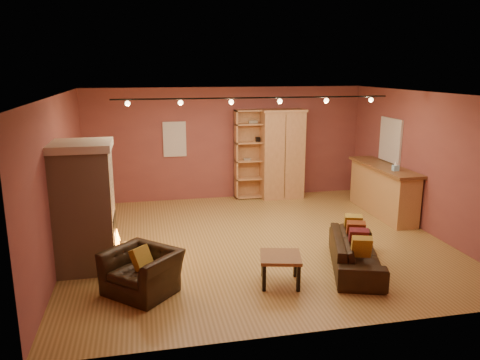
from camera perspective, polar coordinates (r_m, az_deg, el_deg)
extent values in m
plane|color=olive|center=(9.10, 2.11, -7.45)|extent=(7.00, 7.00, 0.00)
plane|color=#552F1B|center=(8.51, 2.28, 10.44)|extent=(7.00, 7.00, 0.00)
cube|color=brown|center=(11.83, -1.65, 4.48)|extent=(7.00, 0.02, 2.80)
cube|color=brown|center=(8.57, -21.16, 0.09)|extent=(0.02, 6.50, 2.80)
cube|color=brown|center=(10.12, 21.80, 1.98)|extent=(0.02, 6.50, 2.80)
cube|color=tan|center=(8.03, -18.39, -3.50)|extent=(0.90, 0.90, 2.00)
cube|color=beige|center=(7.80, -18.97, 3.97)|extent=(0.98, 0.98, 0.12)
cube|color=black|center=(8.11, -15.29, -6.09)|extent=(0.10, 0.65, 0.55)
cone|color=orange|center=(8.15, -14.82, -6.87)|extent=(0.10, 0.10, 0.22)
cube|color=silver|center=(11.63, -7.97, 4.94)|extent=(0.56, 0.04, 0.86)
cube|color=tan|center=(11.98, 1.41, 3.27)|extent=(0.92, 0.04, 2.25)
cube|color=tan|center=(11.74, -0.51, 3.06)|extent=(0.04, 0.36, 2.25)
cube|color=tan|center=(11.94, 3.65, 3.21)|extent=(0.04, 0.36, 2.25)
cube|color=gray|center=(11.82, 0.86, 2.53)|extent=(0.18, 0.12, 0.05)
cube|color=black|center=(11.80, 2.18, 4.97)|extent=(0.10, 0.10, 0.12)
cube|color=tan|center=(12.07, 1.56, -1.94)|extent=(0.92, 0.36, 0.04)
cube|color=tan|center=(11.95, 1.57, 0.24)|extent=(0.92, 0.36, 0.03)
cube|color=tan|center=(11.86, 1.59, 2.41)|extent=(0.92, 0.36, 0.03)
cube|color=tan|center=(11.78, 1.60, 4.61)|extent=(0.92, 0.36, 0.04)
cube|color=tan|center=(11.72, 1.61, 6.84)|extent=(0.92, 0.36, 0.04)
cube|color=tan|center=(11.68, 1.63, 8.49)|extent=(0.92, 0.36, 0.04)
cube|color=tan|center=(11.92, 5.12, 3.04)|extent=(1.05, 0.57, 2.20)
cube|color=brown|center=(11.66, 5.52, 2.79)|extent=(0.02, 0.01, 2.10)
cube|color=tan|center=(11.77, 5.23, 8.46)|extent=(1.11, 0.63, 0.06)
cube|color=tan|center=(11.07, 17.01, -1.32)|extent=(0.51, 2.24, 1.07)
cube|color=brown|center=(10.94, 17.21, 1.54)|extent=(0.63, 2.36, 0.06)
cube|color=#8ABFDD|center=(10.44, 18.44, 1.40)|extent=(0.13, 0.13, 0.12)
cone|color=white|center=(10.42, 18.48, 1.98)|extent=(0.08, 0.08, 0.10)
cube|color=silver|center=(11.24, 17.87, 4.65)|extent=(0.05, 0.90, 1.00)
imported|color=black|center=(8.02, 13.97, -7.97)|extent=(1.13, 1.97, 0.74)
cube|color=#AF8C2D|center=(7.43, 14.58, -7.86)|extent=(0.36, 0.31, 0.36)
cube|color=maroon|center=(7.77, 14.23, -6.89)|extent=(0.36, 0.31, 0.36)
cube|color=brown|center=(8.11, 13.90, -5.99)|extent=(0.36, 0.31, 0.36)
cube|color=#AF8C2D|center=(8.46, 13.61, -5.17)|extent=(0.36, 0.31, 0.36)
imported|color=black|center=(7.14, -11.88, -10.06)|extent=(1.17, 1.15, 0.87)
cube|color=#AF8C2D|center=(7.09, -11.92, -9.26)|extent=(0.38, 0.38, 0.34)
cube|color=brown|center=(7.26, 4.97, -9.34)|extent=(0.74, 0.74, 0.05)
cube|color=black|center=(7.07, 3.51, -12.06)|extent=(0.05, 0.05, 0.41)
cube|color=black|center=(7.21, 7.51, -11.62)|extent=(0.05, 0.05, 0.41)
cube|color=black|center=(7.52, 2.46, -10.43)|extent=(0.05, 0.05, 0.41)
cube|color=black|center=(7.65, 6.23, -10.06)|extent=(0.05, 0.05, 0.41)
cylinder|color=black|center=(8.71, 1.94, 9.99)|extent=(5.20, 0.03, 0.03)
sphere|color=#FFD88C|center=(8.47, -13.55, 9.05)|extent=(0.09, 0.09, 0.09)
sphere|color=#FFD88C|center=(8.49, -7.26, 9.33)|extent=(0.09, 0.09, 0.09)
sphere|color=#FFD88C|center=(8.62, -1.07, 9.49)|extent=(0.09, 0.09, 0.09)
sphere|color=#FFD88C|center=(8.84, 4.88, 9.54)|extent=(0.09, 0.09, 0.09)
sphere|color=#FFD88C|center=(9.14, 10.49, 9.50)|extent=(0.09, 0.09, 0.09)
sphere|color=#FFD88C|center=(9.53, 15.68, 9.38)|extent=(0.09, 0.09, 0.09)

